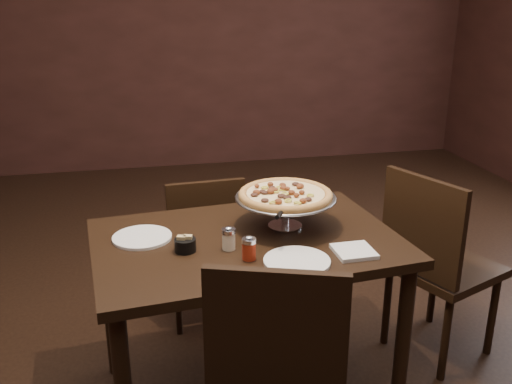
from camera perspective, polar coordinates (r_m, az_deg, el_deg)
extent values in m
cube|color=black|center=(2.76, -1.38, -18.43)|extent=(6.00, 7.00, 0.02)
cube|color=black|center=(5.67, -8.60, 16.38)|extent=(6.00, 0.02, 2.80)
cube|color=black|center=(2.29, -0.96, -5.09)|extent=(1.27, 0.91, 0.04)
cylinder|color=black|center=(2.41, 14.43, -14.68)|extent=(0.06, 0.06, 0.71)
cylinder|color=black|center=(2.69, -14.41, -10.82)|extent=(0.06, 0.06, 0.71)
cylinder|color=black|center=(2.92, 7.41, -7.77)|extent=(0.06, 0.06, 0.71)
cylinder|color=silver|center=(2.39, 2.91, -3.39)|extent=(0.14, 0.14, 0.01)
cylinder|color=silver|center=(2.37, 2.94, -2.04)|extent=(0.03, 0.03, 0.11)
cylinder|color=silver|center=(2.35, 2.96, -0.70)|extent=(0.10, 0.10, 0.01)
cylinder|color=#9A9A9F|center=(2.35, 2.96, -0.56)|extent=(0.41, 0.41, 0.01)
torus|color=#9A9A9F|center=(2.35, 2.96, -0.54)|extent=(0.42, 0.42, 0.01)
cylinder|color=#A76932|center=(2.34, 2.97, -0.35)|extent=(0.38, 0.38, 0.01)
torus|color=#A76932|center=(2.34, 2.97, -0.26)|extent=(0.39, 0.39, 0.03)
cylinder|color=#E5C17D|center=(2.34, 2.97, -0.14)|extent=(0.32, 0.32, 0.01)
cylinder|color=#F9EAC1|center=(2.18, -2.74, -4.93)|extent=(0.05, 0.05, 0.07)
cylinder|color=silver|center=(2.16, -2.76, -3.93)|extent=(0.05, 0.05, 0.02)
ellipsoid|color=silver|center=(2.16, -2.77, -3.60)|extent=(0.03, 0.03, 0.01)
cylinder|color=maroon|center=(2.10, -0.70, -5.91)|extent=(0.05, 0.05, 0.07)
cylinder|color=silver|center=(2.08, -0.71, -4.88)|extent=(0.05, 0.05, 0.02)
ellipsoid|color=silver|center=(2.07, -0.71, -4.54)|extent=(0.03, 0.03, 0.01)
cylinder|color=black|center=(2.18, -7.09, -5.28)|extent=(0.08, 0.08, 0.05)
cube|color=tan|center=(2.17, -7.46, -5.04)|extent=(0.04, 0.03, 0.05)
cube|color=tan|center=(2.18, -6.81, -4.99)|extent=(0.04, 0.03, 0.05)
cube|color=silver|center=(2.18, 9.76, -5.87)|extent=(0.15, 0.15, 0.02)
cylinder|color=white|center=(2.32, -11.32, -4.46)|extent=(0.23, 0.23, 0.01)
cylinder|color=white|center=(2.09, 4.11, -6.92)|extent=(0.24, 0.24, 0.01)
cone|color=silver|center=(2.16, 2.50, -2.18)|extent=(0.14, 0.14, 0.00)
cylinder|color=black|center=(2.16, 2.50, -2.11)|extent=(0.07, 0.11, 0.02)
cube|color=black|center=(3.05, -5.48, -5.66)|extent=(0.41, 0.41, 0.04)
cube|color=black|center=(2.80, -4.97, -2.87)|extent=(0.39, 0.05, 0.40)
cylinder|color=black|center=(3.30, -3.20, -7.50)|extent=(0.03, 0.03, 0.38)
cylinder|color=black|center=(3.26, -8.60, -8.11)|extent=(0.03, 0.03, 0.38)
cylinder|color=black|center=(3.04, -1.87, -10.07)|extent=(0.03, 0.03, 0.38)
cylinder|color=black|center=(2.99, -7.78, -10.79)|extent=(0.03, 0.03, 0.38)
cube|color=black|center=(1.76, 1.95, -14.42)|extent=(0.42, 0.17, 0.45)
cube|color=black|center=(2.87, 18.29, -7.19)|extent=(0.57, 0.57, 0.04)
cube|color=black|center=(2.62, 16.25, -3.34)|extent=(0.19, 0.41, 0.45)
cylinder|color=black|center=(3.02, 22.56, -11.31)|extent=(0.04, 0.04, 0.42)
cylinder|color=black|center=(3.19, 17.31, -8.95)|extent=(0.04, 0.04, 0.42)
cylinder|color=black|center=(2.77, 18.41, -13.78)|extent=(0.04, 0.04, 0.42)
cylinder|color=black|center=(2.95, 12.96, -11.00)|extent=(0.04, 0.04, 0.42)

